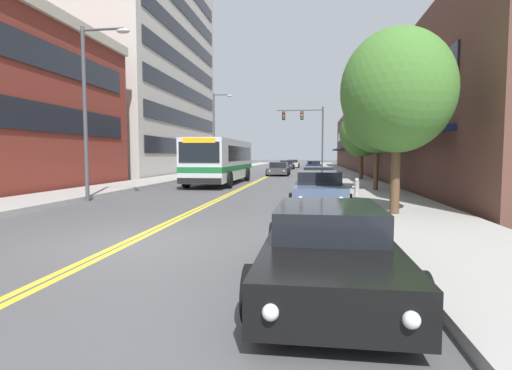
% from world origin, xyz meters
% --- Properties ---
extents(ground_plane, '(240.00, 240.00, 0.00)m').
position_xyz_m(ground_plane, '(0.00, 37.00, 0.00)').
color(ground_plane, '#4C4C4F').
extents(sidewalk_left, '(3.20, 106.00, 0.18)m').
position_xyz_m(sidewalk_left, '(-7.10, 37.00, 0.09)').
color(sidewalk_left, '#9E9B96').
rests_on(sidewalk_left, ground_plane).
extents(sidewalk_right, '(3.20, 106.00, 0.18)m').
position_xyz_m(sidewalk_right, '(7.10, 37.00, 0.09)').
color(sidewalk_right, '#9E9B96').
rests_on(sidewalk_right, ground_plane).
extents(centre_line, '(0.34, 106.00, 0.01)m').
position_xyz_m(centre_line, '(0.00, 37.00, 0.00)').
color(centre_line, yellow).
rests_on(centre_line, ground_plane).
extents(office_tower_left, '(12.08, 23.60, 22.46)m').
position_xyz_m(office_tower_left, '(-14.93, 32.34, 11.23)').
color(office_tower_left, '#BCB7AD').
rests_on(office_tower_left, ground_plane).
extents(storefront_row_right, '(9.10, 68.00, 8.28)m').
position_xyz_m(storefront_row_right, '(12.93, 37.00, 4.14)').
color(storefront_row_right, brown).
rests_on(storefront_row_right, ground_plane).
extents(city_bus, '(2.89, 10.80, 2.92)m').
position_xyz_m(city_bus, '(-2.05, 18.31, 1.66)').
color(city_bus, silver).
rests_on(city_bus, ground_plane).
extents(car_silver_parked_left_near, '(1.99, 4.29, 1.39)m').
position_xyz_m(car_silver_parked_left_near, '(-4.43, 33.83, 0.65)').
color(car_silver_parked_left_near, '#B7B7BC').
rests_on(car_silver_parked_left_near, ground_plane).
extents(car_black_parked_right_foreground, '(2.03, 4.83, 1.17)m').
position_xyz_m(car_black_parked_right_foreground, '(4.26, -2.27, 0.56)').
color(car_black_parked_right_foreground, black).
rests_on(car_black_parked_right_foreground, ground_plane).
extents(car_navy_parked_right_mid, '(2.07, 4.63, 1.25)m').
position_xyz_m(car_navy_parked_right_mid, '(4.28, 41.29, 0.60)').
color(car_navy_parked_right_mid, '#19234C').
rests_on(car_navy_parked_right_mid, ground_plane).
extents(car_white_parked_right_far, '(2.11, 4.74, 1.29)m').
position_xyz_m(car_white_parked_right_far, '(4.39, 13.86, 0.61)').
color(car_white_parked_right_far, white).
rests_on(car_white_parked_right_far, ground_plane).
extents(car_slate_blue_parked_right_end, '(2.06, 4.66, 1.33)m').
position_xyz_m(car_slate_blue_parked_right_end, '(4.29, 6.60, 0.63)').
color(car_slate_blue_parked_right_end, '#475675').
rests_on(car_slate_blue_parked_right_end, ground_plane).
extents(car_charcoal_moving_lead, '(2.21, 4.31, 1.22)m').
position_xyz_m(car_charcoal_moving_lead, '(0.54, 48.04, 0.57)').
color(car_charcoal_moving_lead, '#232328').
rests_on(car_charcoal_moving_lead, ground_plane).
extents(car_champagne_moving_second, '(2.08, 4.38, 1.25)m').
position_xyz_m(car_champagne_moving_second, '(1.10, 54.14, 0.59)').
color(car_champagne_moving_second, beige).
rests_on(car_champagne_moving_second, ground_plane).
extents(car_dark_grey_moving_third, '(2.12, 4.29, 1.27)m').
position_xyz_m(car_dark_grey_moving_third, '(0.89, 29.91, 0.59)').
color(car_dark_grey_moving_third, '#38383D').
rests_on(car_dark_grey_moving_third, ground_plane).
extents(traffic_signal_mast, '(5.18, 0.38, 7.28)m').
position_xyz_m(traffic_signal_mast, '(3.56, 36.80, 5.13)').
color(traffic_signal_mast, '#47474C').
rests_on(traffic_signal_mast, ground_plane).
extents(street_lamp_left_near, '(2.12, 0.28, 7.16)m').
position_xyz_m(street_lamp_left_near, '(-5.00, 7.32, 4.29)').
color(street_lamp_left_near, '#47474C').
rests_on(street_lamp_left_near, ground_plane).
extents(street_lamp_left_far, '(1.89, 0.28, 7.83)m').
position_xyz_m(street_lamp_left_far, '(-5.06, 29.44, 4.61)').
color(street_lamp_left_far, '#47474C').
rests_on(street_lamp_left_far, ground_plane).
extents(street_tree_right_near, '(3.31, 3.31, 5.46)m').
position_xyz_m(street_tree_right_near, '(6.48, 4.14, 3.81)').
color(street_tree_right_near, brown).
rests_on(street_tree_right_near, sidewalk_right).
extents(street_tree_right_mid, '(3.32, 3.32, 5.51)m').
position_xyz_m(street_tree_right_mid, '(7.22, 12.45, 3.86)').
color(street_tree_right_mid, brown).
rests_on(street_tree_right_mid, sidewalk_right).
extents(street_tree_right_far, '(3.18, 3.18, 5.12)m').
position_xyz_m(street_tree_right_far, '(7.64, 22.07, 3.54)').
color(street_tree_right_far, brown).
rests_on(street_tree_right_far, sidewalk_right).
extents(fire_hydrant, '(0.29, 0.21, 0.77)m').
position_xyz_m(fire_hydrant, '(5.95, 9.39, 0.56)').
color(fire_hydrant, '#B7B7BC').
rests_on(fire_hydrant, sidewalk_right).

